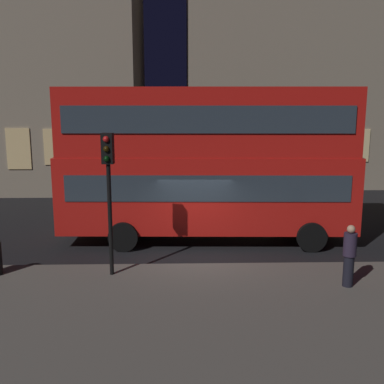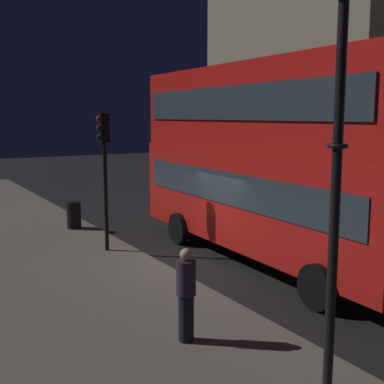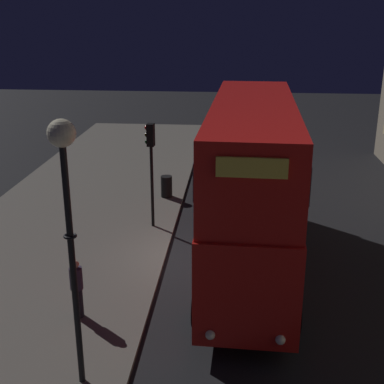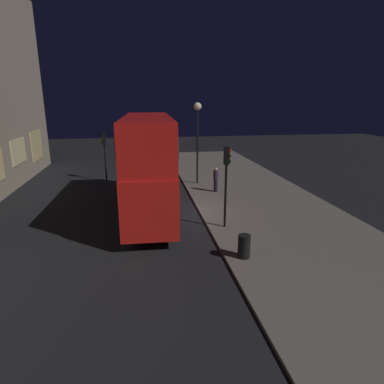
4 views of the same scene
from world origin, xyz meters
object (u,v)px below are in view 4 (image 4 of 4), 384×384
traffic_light_near_kerb (227,171)px  traffic_light_far_side (104,147)px  pedestrian (216,179)px  double_decker_bus (148,162)px  street_lamp (198,122)px  litter_bin (244,246)px

traffic_light_near_kerb → traffic_light_far_side: 13.39m
traffic_light_near_kerb → pedestrian: bearing=-3.3°
pedestrian → double_decker_bus: bearing=118.9°
street_lamp → litter_bin: street_lamp is taller
double_decker_bus → litter_bin: bearing=-148.8°
double_decker_bus → litter_bin: (-6.41, -3.60, -2.46)m
street_lamp → pedestrian: bearing=-161.8°
double_decker_bus → traffic_light_near_kerb: 4.74m
street_lamp → litter_bin: bearing=178.8°
traffic_light_far_side → litter_bin: (-14.90, -6.82, -2.15)m
double_decker_bus → traffic_light_far_side: (8.50, 3.22, -0.31)m
traffic_light_near_kerb → pedestrian: traffic_light_near_kerb is taller
traffic_light_near_kerb → litter_bin: bearing=-176.1°
litter_bin → street_lamp: bearing=-1.2°
double_decker_bus → pedestrian: 6.28m
double_decker_bus → traffic_light_far_side: size_ratio=2.79×
double_decker_bus → street_lamp: size_ratio=1.76×
traffic_light_near_kerb → litter_bin: (-3.44, 0.10, -2.45)m
traffic_light_near_kerb → street_lamp: bearing=4.5°
traffic_light_far_side → street_lamp: bearing=63.7°
double_decker_bus → street_lamp: (6.19, -3.87, 1.69)m
traffic_light_far_side → pedestrian: size_ratio=2.23×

